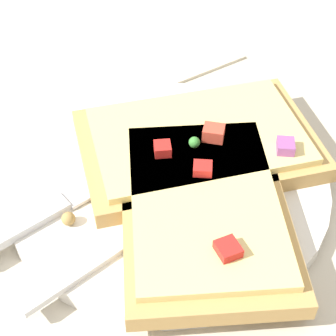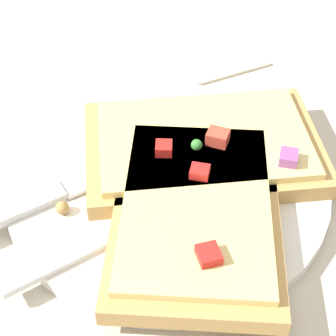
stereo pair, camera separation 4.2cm
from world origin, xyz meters
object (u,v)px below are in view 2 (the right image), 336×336
object	(u,v)px
plate	(168,183)
fork	(165,210)
pizza_slice_corner	(201,209)
napkin	(196,37)
knife	(74,186)
pizza_slice_main	(203,146)

from	to	relation	value
plate	fork	world-z (taller)	fork
plate	pizza_slice_corner	size ratio (longest dim) A/B	1.18
pizza_slice_corner	napkin	size ratio (longest dim) A/B	1.38
fork	napkin	xyz separation A→B (m)	(0.22, -0.14, -0.01)
knife	pizza_slice_corner	size ratio (longest dim) A/B	1.00
fork	pizza_slice_corner	distance (m)	0.03
pizza_slice_main	plate	bearing A→B (deg)	35.76
fork	knife	distance (m)	0.07
pizza_slice_main	fork	bearing A→B (deg)	56.93
fork	knife	size ratio (longest dim) A/B	1.06
pizza_slice_corner	napkin	xyz separation A→B (m)	(0.23, -0.12, -0.02)
pizza_slice_corner	napkin	bearing A→B (deg)	2.24
pizza_slice_corner	pizza_slice_main	bearing A→B (deg)	-0.63
plate	knife	distance (m)	0.07
plate	pizza_slice_corner	bearing A→B (deg)	-175.61
pizza_slice_main	pizza_slice_corner	size ratio (longest dim) A/B	1.01
knife	pizza_slice_main	xyz separation A→B (m)	(-0.01, -0.11, 0.01)
plate	pizza_slice_corner	world-z (taller)	pizza_slice_corner
plate	fork	distance (m)	0.04
fork	plate	bearing A→B (deg)	53.20
pizza_slice_main	knife	bearing A→B (deg)	14.03
knife	pizza_slice_corner	xyz separation A→B (m)	(-0.07, -0.07, 0.01)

